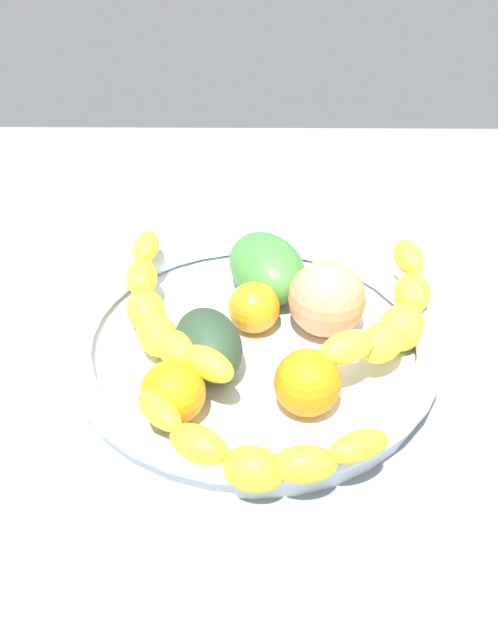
% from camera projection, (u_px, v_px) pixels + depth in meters
% --- Properties ---
extents(kitchen_counter, '(1.20, 1.20, 0.03)m').
position_uv_depth(kitchen_counter, '(249.00, 369.00, 0.68)').
color(kitchen_counter, gray).
rests_on(kitchen_counter, ground).
extents(fruit_bowl, '(0.36, 0.36, 0.04)m').
position_uv_depth(fruit_bowl, '(249.00, 341.00, 0.65)').
color(fruit_bowl, white).
rests_on(fruit_bowl, kitchen_counter).
extents(banana_draped_left, '(0.13, 0.20, 0.06)m').
position_uv_depth(banana_draped_left, '(390.00, 316.00, 0.63)').
color(banana_draped_left, yellow).
rests_on(banana_draped_left, fruit_bowl).
extents(banana_draped_right, '(0.21, 0.09, 0.05)m').
position_uv_depth(banana_draped_right, '(245.00, 452.00, 0.51)').
color(banana_draped_right, yellow).
rests_on(banana_draped_right, fruit_bowl).
extents(banana_arching_top, '(0.12, 0.24, 0.05)m').
position_uv_depth(banana_arching_top, '(154.00, 313.00, 0.64)').
color(banana_arching_top, yellow).
rests_on(banana_arching_top, fruit_bowl).
extents(orange_front, '(0.06, 0.06, 0.06)m').
position_uv_depth(orange_front, '(168.00, 392.00, 0.56)').
color(orange_front, orange).
rests_on(orange_front, fruit_bowl).
extents(orange_mid_left, '(0.05, 0.05, 0.05)m').
position_uv_depth(orange_mid_left, '(254.00, 308.00, 0.66)').
color(orange_mid_left, orange).
rests_on(orange_mid_left, fruit_bowl).
extents(orange_mid_right, '(0.06, 0.06, 0.06)m').
position_uv_depth(orange_mid_right, '(302.00, 383.00, 0.57)').
color(orange_mid_right, orange).
rests_on(orange_mid_right, fruit_bowl).
extents(avocado_dark, '(0.09, 0.10, 0.06)m').
position_uv_depth(avocado_dark, '(203.00, 345.00, 0.61)').
color(avocado_dark, '#28422C').
rests_on(avocado_dark, fruit_bowl).
extents(mango_green, '(0.11, 0.13, 0.06)m').
position_uv_depth(mango_green, '(263.00, 268.00, 0.71)').
color(mango_green, '#42893A').
rests_on(mango_green, fruit_bowl).
extents(peach_blush, '(0.08, 0.08, 0.08)m').
position_uv_depth(peach_blush, '(322.00, 299.00, 0.65)').
color(peach_blush, '#F9976D').
rests_on(peach_blush, fruit_bowl).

